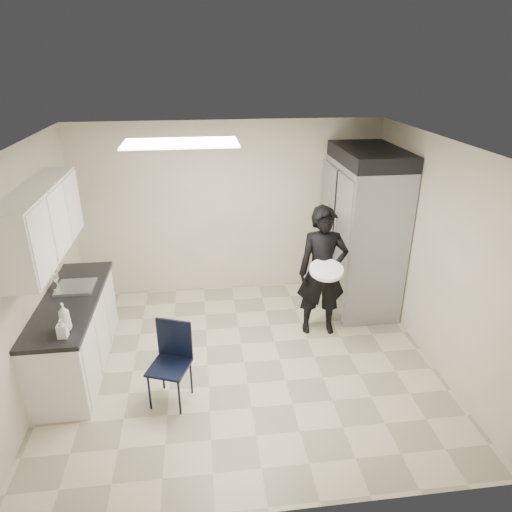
{
  "coord_description": "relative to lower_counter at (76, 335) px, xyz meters",
  "views": [
    {
      "loc": [
        -0.42,
        -4.52,
        3.42
      ],
      "look_at": [
        0.17,
        0.2,
        1.32
      ],
      "focal_mm": 32.0,
      "sensor_mm": 36.0,
      "label": 1
    }
  ],
  "objects": [
    {
      "name": "floor",
      "position": [
        1.95,
        -0.2,
        -0.43
      ],
      "size": [
        4.5,
        4.5,
        0.0
      ],
      "primitive_type": "plane",
      "color": "#BEB395",
      "rests_on": "ground"
    },
    {
      "name": "ceiling",
      "position": [
        1.95,
        -0.2,
        2.17
      ],
      "size": [
        4.5,
        4.5,
        0.0
      ],
      "primitive_type": "plane",
      "rotation": [
        3.14,
        0.0,
        0.0
      ],
      "color": "white",
      "rests_on": "back_wall"
    },
    {
      "name": "back_wall",
      "position": [
        1.95,
        1.8,
        0.87
      ],
      "size": [
        4.5,
        0.0,
        4.5
      ],
      "primitive_type": "plane",
      "rotation": [
        1.57,
        0.0,
        0.0
      ],
      "color": "beige",
      "rests_on": "floor"
    },
    {
      "name": "left_wall",
      "position": [
        -0.3,
        -0.2,
        0.87
      ],
      "size": [
        0.0,
        4.0,
        4.0
      ],
      "primitive_type": "plane",
      "rotation": [
        1.57,
        0.0,
        1.57
      ],
      "color": "beige",
      "rests_on": "floor"
    },
    {
      "name": "right_wall",
      "position": [
        4.2,
        -0.2,
        0.87
      ],
      "size": [
        0.0,
        4.0,
        4.0
      ],
      "primitive_type": "plane",
      "rotation": [
        1.57,
        0.0,
        -1.57
      ],
      "color": "beige",
      "rests_on": "floor"
    },
    {
      "name": "ceiling_panel",
      "position": [
        1.35,
        0.2,
        2.14
      ],
      "size": [
        1.2,
        0.6,
        0.02
      ],
      "primitive_type": "cube",
      "color": "white",
      "rests_on": "ceiling"
    },
    {
      "name": "lower_counter",
      "position": [
        0.0,
        0.0,
        0.0
      ],
      "size": [
        0.6,
        1.9,
        0.86
      ],
      "primitive_type": "cube",
      "color": "silver",
      "rests_on": "floor"
    },
    {
      "name": "countertop",
      "position": [
        0.0,
        0.0,
        0.46
      ],
      "size": [
        0.64,
        1.95,
        0.05
      ],
      "primitive_type": "cube",
      "color": "black",
      "rests_on": "lower_counter"
    },
    {
      "name": "sink",
      "position": [
        0.02,
        0.25,
        0.44
      ],
      "size": [
        0.42,
        0.4,
        0.14
      ],
      "primitive_type": "cube",
      "color": "gray",
      "rests_on": "countertop"
    },
    {
      "name": "faucet",
      "position": [
        -0.18,
        0.25,
        0.59
      ],
      "size": [
        0.02,
        0.02,
        0.24
      ],
      "primitive_type": "cylinder",
      "color": "silver",
      "rests_on": "countertop"
    },
    {
      "name": "upper_cabinets",
      "position": [
        -0.13,
        0.0,
        1.4
      ],
      "size": [
        0.35,
        1.8,
        0.75
      ],
      "primitive_type": "cube",
      "color": "silver",
      "rests_on": "left_wall"
    },
    {
      "name": "towel_dispenser",
      "position": [
        -0.19,
        1.15,
        1.19
      ],
      "size": [
        0.22,
        0.3,
        0.35
      ],
      "primitive_type": "cube",
      "color": "black",
      "rests_on": "left_wall"
    },
    {
      "name": "notice_sticker_left",
      "position": [
        -0.29,
        -0.1,
        0.79
      ],
      "size": [
        0.0,
        0.12,
        0.07
      ],
      "primitive_type": "cube",
      "color": "yellow",
      "rests_on": "left_wall"
    },
    {
      "name": "notice_sticker_right",
      "position": [
        -0.29,
        0.1,
        0.75
      ],
      "size": [
        0.0,
        0.12,
        0.07
      ],
      "primitive_type": "cube",
      "color": "yellow",
      "rests_on": "left_wall"
    },
    {
      "name": "commercial_fridge",
      "position": [
        3.78,
        1.07,
        0.62
      ],
      "size": [
        0.8,
        1.35,
        2.1
      ],
      "primitive_type": "cube",
      "color": "gray",
      "rests_on": "floor"
    },
    {
      "name": "fridge_compressor",
      "position": [
        3.78,
        1.07,
        1.77
      ],
      "size": [
        0.8,
        1.35,
        0.2
      ],
      "primitive_type": "cube",
      "color": "black",
      "rests_on": "commercial_fridge"
    },
    {
      "name": "folding_chair",
      "position": [
        1.11,
        -0.76,
        0.01
      ],
      "size": [
        0.5,
        0.5,
        0.88
      ],
      "primitive_type": "cube",
      "rotation": [
        0.0,
        0.0,
        -0.36
      ],
      "color": "black",
      "rests_on": "floor"
    },
    {
      "name": "man_tuxedo",
      "position": [
        3.03,
        0.4,
        0.44
      ],
      "size": [
        0.67,
        0.48,
        1.74
      ],
      "primitive_type": "imported",
      "rotation": [
        0.0,
        0.0,
        -0.09
      ],
      "color": "black",
      "rests_on": "floor"
    },
    {
      "name": "bucket_lid",
      "position": [
        3.01,
        0.15,
        0.58
      ],
      "size": [
        0.45,
        0.45,
        0.05
      ],
      "primitive_type": "cylinder",
      "rotation": [
        0.0,
        0.0,
        -0.09
      ],
      "color": "white",
      "rests_on": "man_tuxedo"
    },
    {
      "name": "soap_bottle_a",
      "position": [
        0.14,
        -0.65,
        0.63
      ],
      "size": [
        0.15,
        0.15,
        0.29
      ],
      "primitive_type": "imported",
      "rotation": [
        0.0,
        0.0,
        0.44
      ],
      "color": "white",
      "rests_on": "countertop"
    },
    {
      "name": "soap_bottle_b",
      "position": [
        0.14,
        -0.78,
        0.58
      ],
      "size": [
        0.09,
        0.1,
        0.2
      ],
      "primitive_type": "imported",
      "rotation": [
        0.0,
        0.0,
        -0.03
      ],
      "color": "#B1B1BD",
      "rests_on": "countertop"
    }
  ]
}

